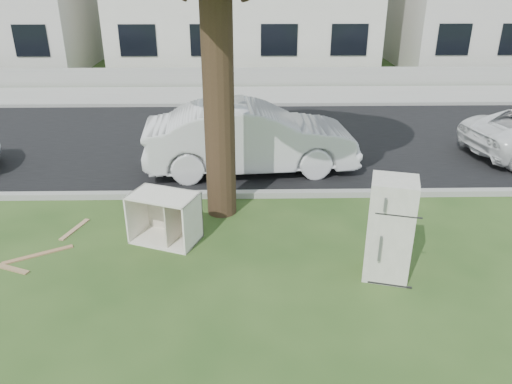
{
  "coord_description": "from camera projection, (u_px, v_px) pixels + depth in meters",
  "views": [
    {
      "loc": [
        0.07,
        -6.66,
        4.26
      ],
      "look_at": [
        0.22,
        0.6,
        0.95
      ],
      "focal_mm": 35.0,
      "sensor_mm": 36.0,
      "label": 1
    }
  ],
  "objects": [
    {
      "name": "road",
      "position": [
        244.0,
        140.0,
        13.28
      ],
      "size": [
        120.0,
        7.0,
        0.01
      ],
      "primitive_type": "cube",
      "color": "black",
      "rests_on": "ground"
    },
    {
      "name": "cabinet",
      "position": [
        165.0,
        218.0,
        8.31
      ],
      "size": [
        1.25,
        1.02,
        0.85
      ],
      "primitive_type": "cube",
      "rotation": [
        0.0,
        0.0,
        -0.37
      ],
      "color": "white",
      "rests_on": "ground"
    },
    {
      "name": "fridge",
      "position": [
        390.0,
        229.0,
        7.22
      ],
      "size": [
        0.78,
        0.74,
        1.55
      ],
      "primitive_type": "cube",
      "rotation": [
        0.0,
        0.0,
        -0.27
      ],
      "color": "silver",
      "rests_on": "ground"
    },
    {
      "name": "ground",
      "position": [
        243.0,
        263.0,
        7.82
      ],
      "size": [
        120.0,
        120.0,
        0.0
      ],
      "primitive_type": "plane",
      "color": "#254317"
    },
    {
      "name": "low_wall",
      "position": [
        244.0,
        77.0,
        19.14
      ],
      "size": [
        120.0,
        0.15,
        0.7
      ],
      "primitive_type": "cube",
      "color": "gray",
      "rests_on": "ground"
    },
    {
      "name": "plank_a",
      "position": [
        38.0,
        255.0,
        8.03
      ],
      "size": [
        0.98,
        0.61,
        0.02
      ],
      "primitive_type": "cube",
      "rotation": [
        0.0,
        0.0,
        0.51
      ],
      "color": "#976D49",
      "rests_on": "ground"
    },
    {
      "name": "car_center",
      "position": [
        251.0,
        137.0,
        11.09
      ],
      "size": [
        4.8,
        2.05,
        1.54
      ],
      "primitive_type": "imported",
      "rotation": [
        0.0,
        0.0,
        1.66
      ],
      "color": "silver",
      "rests_on": "ground"
    },
    {
      "name": "kerb_near",
      "position": [
        243.0,
        197.0,
        10.05
      ],
      "size": [
        120.0,
        0.18,
        0.12
      ],
      "primitive_type": "cube",
      "color": "gray",
      "rests_on": "ground"
    },
    {
      "name": "kerb_far",
      "position": [
        244.0,
        106.0,
        16.51
      ],
      "size": [
        120.0,
        0.18,
        0.12
      ],
      "primitive_type": "cube",
      "color": "gray",
      "rests_on": "ground"
    },
    {
      "name": "sidewalk",
      "position": [
        244.0,
        96.0,
        17.83
      ],
      "size": [
        120.0,
        2.8,
        0.01
      ],
      "primitive_type": "cube",
      "color": "gray",
      "rests_on": "ground"
    },
    {
      "name": "plank_c",
      "position": [
        75.0,
        229.0,
        8.8
      ],
      "size": [
        0.32,
        0.78,
        0.02
      ],
      "primitive_type": "cube",
      "rotation": [
        0.0,
        0.0,
        1.27
      ],
      "color": "tan",
      "rests_on": "ground"
    },
    {
      "name": "plank_b",
      "position": [
        4.0,
        267.0,
        7.71
      ],
      "size": [
        0.91,
        0.45,
        0.02
      ],
      "primitive_type": "cube",
      "rotation": [
        0.0,
        0.0,
        -0.4
      ],
      "color": "#92714C",
      "rests_on": "ground"
    }
  ]
}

